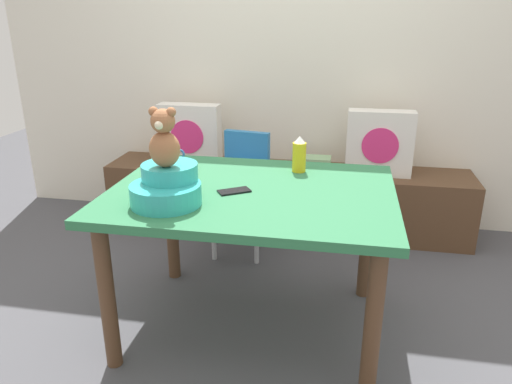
{
  "coord_description": "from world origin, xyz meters",
  "views": [
    {
      "loc": [
        0.4,
        -2.05,
        1.49
      ],
      "look_at": [
        0.0,
        0.1,
        0.69
      ],
      "focal_mm": 33.88,
      "sensor_mm": 36.0,
      "label": 1
    }
  ],
  "objects_px": {
    "dining_table": "(252,209)",
    "dinner_plate_near": "(175,179)",
    "infant_seat_teal": "(167,187)",
    "teddy_bear": "(164,139)",
    "cell_phone": "(234,191)",
    "coffee_mug": "(171,154)",
    "highchair": "(240,177)",
    "ketchup_bottle": "(299,155)",
    "book_stack": "(316,164)",
    "pillow_floral_right": "(380,143)",
    "pillow_floral_left": "(190,135)"
  },
  "relations": [
    {
      "from": "ketchup_bottle",
      "to": "dinner_plate_near",
      "type": "xyz_separation_m",
      "value": [
        -0.57,
        -0.26,
        -0.08
      ]
    },
    {
      "from": "infant_seat_teal",
      "to": "dinner_plate_near",
      "type": "bearing_deg",
      "value": 103.91
    },
    {
      "from": "coffee_mug",
      "to": "dinner_plate_near",
      "type": "distance_m",
      "value": 0.31
    },
    {
      "from": "infant_seat_teal",
      "to": "teddy_bear",
      "type": "xyz_separation_m",
      "value": [
        0.0,
        -0.0,
        0.21
      ]
    },
    {
      "from": "infant_seat_teal",
      "to": "cell_phone",
      "type": "xyz_separation_m",
      "value": [
        0.25,
        0.18,
        -0.07
      ]
    },
    {
      "from": "infant_seat_teal",
      "to": "teddy_bear",
      "type": "height_order",
      "value": "teddy_bear"
    },
    {
      "from": "book_stack",
      "to": "teddy_bear",
      "type": "xyz_separation_m",
      "value": [
        -0.54,
        -1.47,
        0.51
      ]
    },
    {
      "from": "dining_table",
      "to": "dinner_plate_near",
      "type": "bearing_deg",
      "value": 172.43
    },
    {
      "from": "dining_table",
      "to": "infant_seat_teal",
      "type": "xyz_separation_m",
      "value": [
        -0.32,
        -0.23,
        0.17
      ]
    },
    {
      "from": "dining_table",
      "to": "cell_phone",
      "type": "xyz_separation_m",
      "value": [
        -0.07,
        -0.05,
        0.1
      ]
    },
    {
      "from": "pillow_floral_left",
      "to": "pillow_floral_right",
      "type": "height_order",
      "value": "same"
    },
    {
      "from": "pillow_floral_right",
      "to": "dinner_plate_near",
      "type": "height_order",
      "value": "pillow_floral_right"
    },
    {
      "from": "pillow_floral_right",
      "to": "coffee_mug",
      "type": "xyz_separation_m",
      "value": [
        -1.15,
        -0.89,
        0.11
      ]
    },
    {
      "from": "dinner_plate_near",
      "to": "teddy_bear",
      "type": "bearing_deg",
      "value": -76.11
    },
    {
      "from": "dining_table",
      "to": "cell_phone",
      "type": "relative_size",
      "value": 9.02
    },
    {
      "from": "infant_seat_teal",
      "to": "coffee_mug",
      "type": "relative_size",
      "value": 2.75
    },
    {
      "from": "book_stack",
      "to": "highchair",
      "type": "xyz_separation_m",
      "value": [
        -0.46,
        -0.44,
        0.01
      ]
    },
    {
      "from": "teddy_bear",
      "to": "ketchup_bottle",
      "type": "height_order",
      "value": "teddy_bear"
    },
    {
      "from": "book_stack",
      "to": "cell_phone",
      "type": "height_order",
      "value": "cell_phone"
    },
    {
      "from": "dining_table",
      "to": "infant_seat_teal",
      "type": "distance_m",
      "value": 0.43
    },
    {
      "from": "infant_seat_teal",
      "to": "book_stack",
      "type": "bearing_deg",
      "value": 69.93
    },
    {
      "from": "pillow_floral_right",
      "to": "cell_phone",
      "type": "xyz_separation_m",
      "value": [
        -0.71,
        -1.27,
        0.06
      ]
    },
    {
      "from": "ketchup_bottle",
      "to": "dinner_plate_near",
      "type": "bearing_deg",
      "value": -155.76
    },
    {
      "from": "teddy_bear",
      "to": "highchair",
      "type": "bearing_deg",
      "value": 85.44
    },
    {
      "from": "dining_table",
      "to": "teddy_bear",
      "type": "distance_m",
      "value": 0.55
    },
    {
      "from": "dining_table",
      "to": "pillow_floral_right",
      "type": "bearing_deg",
      "value": 62.41
    },
    {
      "from": "book_stack",
      "to": "cell_phone",
      "type": "xyz_separation_m",
      "value": [
        -0.29,
        -1.29,
        0.24
      ]
    },
    {
      "from": "teddy_bear",
      "to": "ketchup_bottle",
      "type": "xyz_separation_m",
      "value": [
        0.5,
        0.54,
        -0.19
      ]
    },
    {
      "from": "highchair",
      "to": "teddy_bear",
      "type": "bearing_deg",
      "value": -94.56
    },
    {
      "from": "dinner_plate_near",
      "to": "book_stack",
      "type": "bearing_deg",
      "value": 62.92
    },
    {
      "from": "teddy_bear",
      "to": "dinner_plate_near",
      "type": "relative_size",
      "value": 1.25
    },
    {
      "from": "coffee_mug",
      "to": "cell_phone",
      "type": "relative_size",
      "value": 0.83
    },
    {
      "from": "pillow_floral_right",
      "to": "dinner_plate_near",
      "type": "distance_m",
      "value": 1.56
    },
    {
      "from": "coffee_mug",
      "to": "ketchup_bottle",
      "type": "bearing_deg",
      "value": -1.97
    },
    {
      "from": "ketchup_bottle",
      "to": "highchair",
      "type": "bearing_deg",
      "value": 130.31
    },
    {
      "from": "teddy_bear",
      "to": "dinner_plate_near",
      "type": "xyz_separation_m",
      "value": [
        -0.07,
        0.28,
        -0.27
      ]
    },
    {
      "from": "highchair",
      "to": "book_stack",
      "type": "bearing_deg",
      "value": 43.78
    },
    {
      "from": "book_stack",
      "to": "coffee_mug",
      "type": "xyz_separation_m",
      "value": [
        -0.73,
        -0.91,
        0.28
      ]
    },
    {
      "from": "dinner_plate_near",
      "to": "cell_phone",
      "type": "relative_size",
      "value": 1.39
    },
    {
      "from": "infant_seat_teal",
      "to": "teddy_bear",
      "type": "distance_m",
      "value": 0.21
    },
    {
      "from": "pillow_floral_left",
      "to": "infant_seat_teal",
      "type": "xyz_separation_m",
      "value": [
        0.38,
        -1.45,
        0.13
      ]
    },
    {
      "from": "ketchup_bottle",
      "to": "dinner_plate_near",
      "type": "distance_m",
      "value": 0.63
    },
    {
      "from": "infant_seat_teal",
      "to": "ketchup_bottle",
      "type": "relative_size",
      "value": 1.78
    },
    {
      "from": "highchair",
      "to": "ketchup_bottle",
      "type": "relative_size",
      "value": 4.27
    },
    {
      "from": "teddy_bear",
      "to": "book_stack",
      "type": "bearing_deg",
      "value": 69.93
    },
    {
      "from": "highchair",
      "to": "teddy_bear",
      "type": "distance_m",
      "value": 1.15
    },
    {
      "from": "ketchup_bottle",
      "to": "coffee_mug",
      "type": "bearing_deg",
      "value": 178.03
    },
    {
      "from": "book_stack",
      "to": "highchair",
      "type": "distance_m",
      "value": 0.63
    },
    {
      "from": "coffee_mug",
      "to": "cell_phone",
      "type": "distance_m",
      "value": 0.58
    },
    {
      "from": "cell_phone",
      "to": "dinner_plate_near",
      "type": "bearing_deg",
      "value": 38.71
    }
  ]
}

